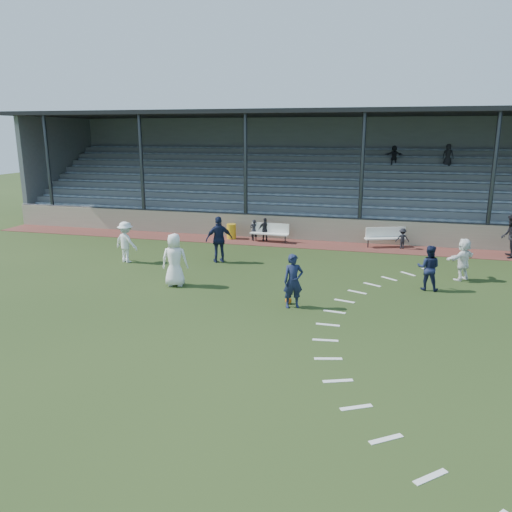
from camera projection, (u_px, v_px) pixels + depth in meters
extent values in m
plane|color=#253816|center=(235.00, 316.00, 15.35)|extent=(90.00, 90.00, 0.00)
cube|color=#5C2A24|center=(297.00, 244.00, 25.19)|extent=(34.00, 2.00, 0.02)
cube|color=tan|center=(300.00, 228.00, 26.04)|extent=(34.00, 0.18, 1.20)
cube|color=white|center=(269.00, 234.00, 25.38)|extent=(2.02, 0.53, 0.06)
cube|color=white|center=(270.00, 228.00, 25.53)|extent=(2.00, 0.19, 0.54)
cylinder|color=#2E3136|center=(253.00, 237.00, 25.70)|extent=(0.06, 0.06, 0.40)
cylinder|color=#2E3136|center=(285.00, 239.00, 25.18)|extent=(0.06, 0.06, 0.40)
cube|color=white|center=(385.00, 238.00, 24.29)|extent=(2.01, 1.08, 0.06)
cube|color=white|center=(386.00, 233.00, 24.44)|extent=(1.89, 0.76, 0.54)
cylinder|color=#2E3136|center=(368.00, 243.00, 24.27)|extent=(0.06, 0.06, 0.40)
cylinder|color=#2E3136|center=(402.00, 243.00, 24.43)|extent=(0.06, 0.06, 0.40)
cylinder|color=gold|center=(231.00, 231.00, 26.21)|extent=(0.49, 0.49, 0.78)
sphere|color=#BF560B|center=(288.00, 301.00, 16.41)|extent=(0.22, 0.22, 0.22)
imported|color=white|center=(175.00, 260.00, 18.15)|extent=(1.06, 0.81, 1.95)
imported|color=#161D3C|center=(293.00, 281.00, 15.91)|extent=(0.76, 0.65, 1.76)
imported|color=#161D3C|center=(429.00, 268.00, 17.71)|extent=(0.86, 0.71, 1.63)
imported|color=white|center=(126.00, 242.00, 21.48)|extent=(1.28, 0.95, 1.77)
imported|color=#161D3C|center=(219.00, 239.00, 21.45)|extent=(1.26, 1.02, 2.00)
imported|color=white|center=(463.00, 259.00, 18.91)|extent=(1.36, 1.43, 1.62)
imported|color=black|center=(511.00, 236.00, 22.18)|extent=(0.84, 1.02, 1.93)
imported|color=black|center=(254.00, 230.00, 25.80)|extent=(0.46, 0.38, 1.08)
imported|color=black|center=(265.00, 229.00, 25.65)|extent=(0.75, 0.46, 1.19)
imported|color=black|center=(402.00, 239.00, 23.94)|extent=(0.67, 0.41, 1.00)
cube|color=slate|center=(302.00, 226.00, 26.55)|extent=(34.00, 0.80, 1.20)
cube|color=#8696A1|center=(303.00, 214.00, 26.49)|extent=(33.00, 0.28, 0.10)
cube|color=slate|center=(305.00, 220.00, 27.25)|extent=(34.00, 0.80, 1.60)
cube|color=#8696A1|center=(305.00, 204.00, 27.14)|extent=(33.00, 0.28, 0.10)
cube|color=slate|center=(307.00, 214.00, 27.95)|extent=(34.00, 0.80, 2.00)
cube|color=#8696A1|center=(308.00, 195.00, 27.79)|extent=(33.00, 0.28, 0.10)
cube|color=slate|center=(309.00, 209.00, 28.65)|extent=(34.00, 0.80, 2.40)
cube|color=#8696A1|center=(310.00, 187.00, 28.44)|extent=(33.00, 0.28, 0.10)
cube|color=slate|center=(312.00, 203.00, 29.36)|extent=(34.00, 0.80, 2.80)
cube|color=#8696A1|center=(313.00, 178.00, 29.10)|extent=(33.00, 0.28, 0.10)
cube|color=slate|center=(314.00, 198.00, 30.06)|extent=(34.00, 0.80, 3.20)
cube|color=#8696A1|center=(315.00, 170.00, 29.75)|extent=(33.00, 0.28, 0.10)
cube|color=slate|center=(316.00, 193.00, 30.76)|extent=(34.00, 0.80, 3.60)
cube|color=#8696A1|center=(317.00, 163.00, 30.40)|extent=(33.00, 0.28, 0.10)
cube|color=slate|center=(318.00, 189.00, 31.46)|extent=(34.00, 0.80, 4.00)
cube|color=#8696A1|center=(319.00, 156.00, 31.05)|extent=(33.00, 0.28, 0.10)
cube|color=slate|center=(320.00, 184.00, 32.16)|extent=(34.00, 0.80, 4.40)
cube|color=#8696A1|center=(321.00, 149.00, 31.71)|extent=(33.00, 0.28, 0.10)
cube|color=slate|center=(321.00, 168.00, 32.48)|extent=(34.00, 0.40, 6.40)
cube|color=slate|center=(62.00, 167.00, 33.30)|extent=(0.30, 7.80, 6.40)
cube|color=black|center=(314.00, 113.00, 28.02)|extent=(34.60, 9.00, 0.22)
cylinder|color=#2E3136|center=(49.00, 171.00, 29.22)|extent=(0.20, 0.20, 6.50)
cylinder|color=#2E3136|center=(142.00, 173.00, 27.72)|extent=(0.20, 0.20, 6.50)
cylinder|color=#2E3136|center=(246.00, 176.00, 26.23)|extent=(0.20, 0.20, 6.50)
cylinder|color=#2E3136|center=(362.00, 178.00, 24.74)|extent=(0.20, 0.20, 6.50)
cylinder|color=#2E3136|center=(493.00, 181.00, 23.24)|extent=(0.20, 0.20, 6.50)
cylinder|color=#2E3136|center=(301.00, 216.00, 25.88)|extent=(34.00, 0.05, 0.05)
imported|color=black|center=(448.00, 155.00, 28.34)|extent=(0.70, 0.58, 1.24)
imported|color=black|center=(394.00, 155.00, 29.10)|extent=(1.09, 0.58, 1.13)
cube|color=white|center=(429.00, 270.00, 20.40)|extent=(0.54, 0.61, 0.01)
cube|color=white|center=(408.00, 274.00, 19.87)|extent=(0.59, 0.56, 0.01)
cube|color=white|center=(389.00, 279.00, 19.22)|extent=(0.64, 0.51, 0.01)
cube|color=white|center=(372.00, 285.00, 18.47)|extent=(0.67, 0.44, 0.01)
cube|color=white|center=(357.00, 292.00, 17.62)|extent=(0.70, 0.37, 0.01)
cube|color=white|center=(344.00, 301.00, 16.69)|extent=(0.71, 0.29, 0.01)
cube|color=white|center=(334.00, 312.00, 15.69)|extent=(0.71, 0.21, 0.01)
cube|color=white|center=(328.00, 325.00, 14.64)|extent=(0.70, 0.12, 0.01)
cube|color=white|center=(325.00, 340.00, 13.56)|extent=(0.71, 0.21, 0.01)
cube|color=white|center=(328.00, 359.00, 12.46)|extent=(0.71, 0.29, 0.01)
cube|color=white|center=(338.00, 381.00, 11.35)|extent=(0.70, 0.37, 0.01)
cube|color=white|center=(356.00, 407.00, 10.26)|extent=(0.67, 0.44, 0.01)
cube|color=white|center=(386.00, 439.00, 9.21)|extent=(0.64, 0.51, 0.01)
cube|color=white|center=(431.00, 477.00, 8.20)|extent=(0.59, 0.56, 0.01)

